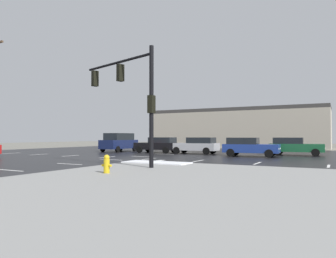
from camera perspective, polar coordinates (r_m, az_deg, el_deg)
ground_plane at (r=24.92m, az=-7.38°, el=-5.25°), size 120.00×120.00×0.00m
road_asphalt at (r=24.92m, az=-7.38°, el=-5.23°), size 44.00×44.00×0.02m
sidewalk_corner at (r=8.72m, az=11.42°, el=-12.24°), size 18.00×18.00×0.14m
snow_strip_curbside at (r=18.84m, az=-2.09°, el=-6.04°), size 4.00×1.60×0.06m
lane_markings at (r=23.10m, az=-6.95°, el=-5.51°), size 36.15×36.15×0.01m
traffic_signal_mast at (r=17.36m, az=-6.59°, el=7.17°), size 5.66×1.81×6.18m
fire_hydrant at (r=13.93m, az=-11.00°, el=-6.18°), size 0.48×0.26×0.79m
strip_building_background at (r=48.34m, az=12.26°, el=0.08°), size 25.16×8.00×5.71m
suv_navy at (r=35.52m, az=-8.79°, el=-2.30°), size 2.27×4.88×2.03m
sedan_black at (r=32.48m, az=-1.79°, el=-2.83°), size 4.57×2.09×1.58m
sedan_blue at (r=27.40m, az=14.37°, el=-3.08°), size 4.62×2.25×1.58m
sedan_green at (r=30.24m, az=21.81°, el=-2.85°), size 4.60×2.18×1.58m
sedan_silver at (r=30.74m, az=5.13°, el=-2.91°), size 4.57×2.08×1.58m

